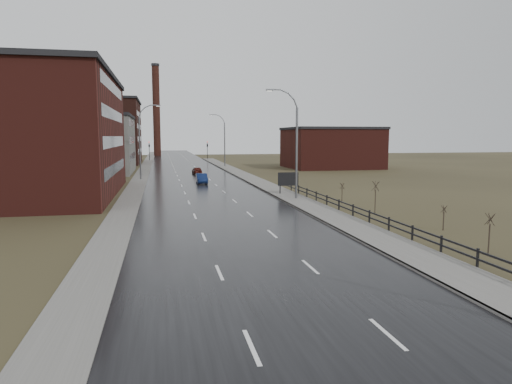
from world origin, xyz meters
name	(u,v)px	position (x,y,z in m)	size (l,w,h in m)	color
road	(195,180)	(0.00, 60.00, 0.03)	(14.00, 300.00, 0.06)	black
sidewalk_right	(297,200)	(8.60, 35.00, 0.09)	(3.20, 180.00, 0.18)	#595651
curb_right	(283,201)	(7.08, 35.00, 0.09)	(0.16, 180.00, 0.18)	slate
sidewalk_left	(139,181)	(-8.20, 60.00, 0.06)	(2.40, 260.00, 0.12)	#595651
warehouse_near	(9,135)	(-20.99, 45.00, 6.76)	(22.44, 28.56, 13.50)	#471914
warehouse_mid	(87,144)	(-17.99, 78.00, 5.26)	(16.32, 20.40, 10.50)	slate
warehouse_far	(84,132)	(-22.99, 108.00, 7.76)	(26.52, 24.48, 15.50)	#331611
building_right	(331,148)	(30.30, 82.00, 4.26)	(18.36, 16.32, 8.50)	#471914
smokestack	(156,110)	(-6.00, 150.00, 15.50)	(2.70, 2.70, 30.70)	#331611
streetlight_right_mid	(294,144)	(8.50, 36.00, 5.84)	(3.36, 0.28, 11.35)	slate
streetlight_left	(142,141)	(-7.70, 62.00, 5.84)	(3.36, 0.28, 11.35)	slate
streetlight_right_far	(223,140)	(8.50, 90.00, 5.84)	(3.36, 0.28, 11.35)	slate
guardrail	(394,224)	(10.30, 18.31, 0.71)	(0.10, 53.05, 1.10)	black
shrub_c	(489,232)	(13.10, 12.70, 1.23)	(0.55, 0.58, 2.31)	#382D23
shrub_d	(444,217)	(14.46, 18.95, 0.94)	(0.43, 0.45, 1.78)	#382D23
shrub_e	(375,197)	(12.91, 26.34, 1.49)	(0.66, 0.70, 2.81)	#382D23
shrub_f	(342,192)	(12.60, 32.89, 1.07)	(0.48, 0.51, 2.01)	#382D23
billboard	(288,180)	(9.10, 40.17, 1.73)	(2.39, 0.17, 2.56)	black
traffic_light_left	(149,144)	(-8.00, 120.00, 4.60)	(0.58, 2.73, 5.30)	black
traffic_light_right	(207,144)	(8.00, 120.00, 4.60)	(0.58, 2.73, 5.30)	black
car_near	(202,179)	(0.61, 54.52, 0.69)	(1.46, 4.18, 1.38)	#0E1D49
car_far	(197,171)	(1.20, 70.47, 0.64)	(1.51, 3.76, 1.28)	#42100B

